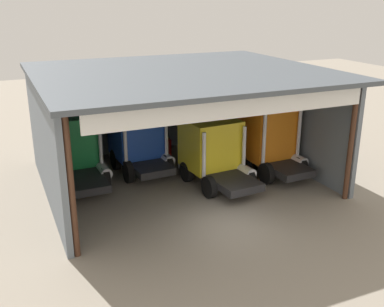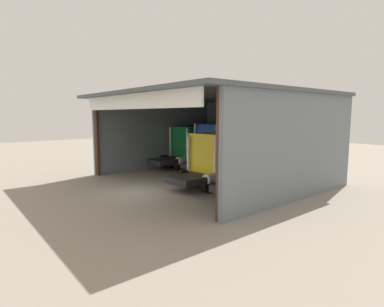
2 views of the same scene
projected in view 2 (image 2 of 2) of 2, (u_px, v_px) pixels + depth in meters
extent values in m
plane|color=gray|center=(139.00, 193.00, 17.10)|extent=(80.00, 80.00, 0.00)
cube|color=slate|center=(263.00, 136.00, 23.60)|extent=(12.79, 0.24, 5.42)
cube|color=slate|center=(158.00, 134.00, 25.09)|extent=(0.24, 10.87, 5.42)
cube|color=slate|center=(298.00, 147.00, 15.27)|extent=(0.24, 10.87, 5.42)
cube|color=#474E55|center=(206.00, 96.00, 19.53)|extent=(13.39, 11.80, 0.20)
cylinder|color=#4C2D1E|center=(97.00, 138.00, 21.57)|extent=(0.24, 0.24, 5.42)
cylinder|color=#4C2D1E|center=(219.00, 156.00, 12.14)|extent=(0.24, 0.24, 5.42)
cube|color=white|center=(131.00, 101.00, 16.23)|extent=(11.51, 0.12, 0.90)
cube|color=#197F3D|center=(191.00, 142.00, 25.41)|extent=(2.49, 2.43, 2.56)
cube|color=black|center=(202.00, 136.00, 26.14)|extent=(2.08, 0.11, 0.77)
cube|color=silver|center=(202.00, 157.00, 26.39)|extent=(2.32, 0.21, 0.44)
cube|color=#232326|center=(172.00, 160.00, 24.30)|extent=(1.91, 3.66, 0.36)
cylinder|color=silver|center=(170.00, 144.00, 25.40)|extent=(0.18, 0.18, 2.75)
cylinder|color=silver|center=(187.00, 146.00, 23.74)|extent=(0.18, 0.18, 2.75)
cylinder|color=silver|center=(184.00, 160.00, 23.65)|extent=(0.59, 1.21, 0.56)
cylinder|color=black|center=(187.00, 158.00, 26.72)|extent=(0.32, 1.07, 1.06)
cylinder|color=black|center=(204.00, 161.00, 25.11)|extent=(0.32, 1.07, 1.06)
cylinder|color=black|center=(164.00, 161.00, 25.13)|extent=(0.32, 1.07, 1.06)
cylinder|color=black|center=(181.00, 164.00, 23.52)|extent=(0.32, 1.07, 1.06)
cube|color=#1E47B7|center=(219.00, 143.00, 22.79)|extent=(2.56, 2.64, 2.83)
cube|color=black|center=(230.00, 136.00, 23.58)|extent=(2.08, 0.16, 0.85)
cube|color=silver|center=(230.00, 161.00, 23.85)|extent=(2.33, 0.27, 0.44)
cube|color=#232326|center=(204.00, 165.00, 21.93)|extent=(1.96, 2.94, 0.36)
cylinder|color=silver|center=(195.00, 145.00, 22.67)|extent=(0.18, 0.18, 3.14)
cylinder|color=silver|center=(217.00, 147.00, 21.05)|extent=(0.18, 0.18, 3.14)
cylinder|color=silver|center=(218.00, 165.00, 21.31)|extent=(0.62, 1.22, 0.56)
cylinder|color=black|center=(213.00, 163.00, 24.13)|extent=(0.35, 1.13, 1.12)
cylinder|color=black|center=(234.00, 166.00, 22.55)|extent=(0.35, 1.13, 1.12)
cylinder|color=black|center=(194.00, 166.00, 22.75)|extent=(0.35, 1.13, 1.12)
cylinder|color=black|center=(215.00, 169.00, 21.17)|extent=(0.35, 1.13, 1.12)
cube|color=yellow|center=(216.00, 153.00, 18.72)|extent=(2.64, 2.52, 2.44)
cube|color=black|center=(229.00, 145.00, 19.48)|extent=(2.09, 0.22, 0.73)
cube|color=silver|center=(229.00, 172.00, 19.72)|extent=(2.35, 0.34, 0.44)
cube|color=#232326|center=(196.00, 178.00, 17.67)|extent=(2.09, 3.36, 0.36)
cylinder|color=silver|center=(188.00, 157.00, 18.64)|extent=(0.18, 0.18, 2.51)
cylinder|color=silver|center=(215.00, 161.00, 17.05)|extent=(0.18, 0.18, 2.51)
cylinder|color=silver|center=(213.00, 178.00, 17.06)|extent=(0.65, 1.24, 0.56)
cylinder|color=black|center=(209.00, 173.00, 20.00)|extent=(0.38, 1.06, 1.04)
cylinder|color=black|center=(235.00, 178.00, 18.45)|extent=(0.38, 1.06, 1.04)
cylinder|color=black|center=(183.00, 178.00, 18.47)|extent=(0.38, 1.06, 1.04)
cylinder|color=black|center=(209.00, 184.00, 16.91)|extent=(0.38, 1.06, 1.04)
cube|color=orange|center=(261.00, 157.00, 16.21)|extent=(2.46, 2.38, 2.63)
cube|color=black|center=(274.00, 147.00, 16.92)|extent=(2.01, 0.15, 0.79)
cube|color=silver|center=(273.00, 180.00, 17.18)|extent=(2.25, 0.26, 0.44)
cube|color=#232326|center=(242.00, 187.00, 15.34)|extent=(1.90, 2.96, 0.36)
cylinder|color=silver|center=(230.00, 157.00, 16.15)|extent=(0.18, 0.18, 3.10)
cylinder|color=silver|center=(264.00, 162.00, 14.57)|extent=(0.18, 0.18, 3.10)
cylinder|color=silver|center=(263.00, 187.00, 14.73)|extent=(0.61, 1.22, 0.56)
cylinder|color=black|center=(250.00, 181.00, 17.47)|extent=(0.35, 1.10, 1.09)
cylinder|color=black|center=(282.00, 188.00, 15.95)|extent=(0.35, 1.10, 1.09)
cylinder|color=black|center=(226.00, 187.00, 16.12)|extent=(0.35, 1.10, 1.09)
cylinder|color=black|center=(259.00, 194.00, 14.60)|extent=(0.35, 1.10, 1.09)
cylinder|color=gold|center=(208.00, 159.00, 26.92)|extent=(0.58, 0.58, 0.88)
cube|color=red|center=(253.00, 167.00, 22.46)|extent=(0.90, 0.60, 1.00)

